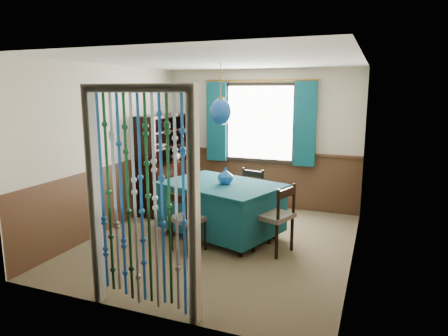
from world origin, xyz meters
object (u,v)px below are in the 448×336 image
at_px(bowl_shelf, 161,145).
at_px(vase_sideboard, 175,154).
at_px(vase_table, 225,176).
at_px(dining_table, 221,206).
at_px(chair_far, 248,195).
at_px(chair_left, 177,194).
at_px(chair_near, 187,219).
at_px(sideboard, 164,176).
at_px(chair_right, 275,216).
at_px(pendant_lamp, 221,112).

distance_m(bowl_shelf, vase_sideboard, 0.58).
relative_size(vase_table, bowl_shelf, 1.08).
bearing_deg(vase_table, dining_table, 179.70).
xyz_separation_m(vase_table, bowl_shelf, (-1.50, 0.76, 0.28)).
bearing_deg(chair_far, chair_left, 31.10).
bearing_deg(dining_table, chair_far, 92.32).
bearing_deg(chair_near, sideboard, 148.36).
xyz_separation_m(chair_left, bowl_shelf, (-0.53, 0.42, 0.71)).
bearing_deg(vase_sideboard, chair_right, -34.22).
distance_m(chair_near, vase_table, 0.88).
relative_size(dining_table, sideboard, 1.14).
xyz_separation_m(chair_left, vase_sideboard, (-0.53, 0.95, 0.48)).
distance_m(dining_table, chair_left, 0.96).
xyz_separation_m(dining_table, chair_right, (0.89, -0.28, 0.03)).
bearing_deg(vase_sideboard, dining_table, -42.13).
height_order(bowl_shelf, vase_sideboard, bowl_shelf).
bearing_deg(chair_right, vase_table, 89.62).
relative_size(chair_near, vase_sideboard, 3.95).
distance_m(chair_far, vase_sideboard, 1.79).
xyz_separation_m(chair_right, sideboard, (-2.37, 1.24, 0.10)).
xyz_separation_m(chair_far, bowl_shelf, (-1.62, 0.07, 0.72)).
distance_m(chair_far, vase_table, 0.83).
xyz_separation_m(pendant_lamp, vase_sideboard, (-1.43, 1.29, -0.87)).
relative_size(sideboard, pendant_lamp, 1.99).
relative_size(bowl_shelf, vase_sideboard, 0.95).
bearing_deg(vase_sideboard, sideboard, -100.17).
xyz_separation_m(chair_far, chair_right, (0.70, -0.98, 0.02)).
distance_m(sideboard, vase_sideboard, 0.50).
relative_size(dining_table, chair_far, 2.21).
height_order(chair_near, sideboard, sideboard).
relative_size(dining_table, chair_left, 2.16).
bearing_deg(bowl_shelf, pendant_lamp, -27.96).
distance_m(sideboard, pendant_lamp, 2.16).
bearing_deg(pendant_lamp, chair_far, 74.36).
xyz_separation_m(dining_table, pendant_lamp, (-0.00, 0.00, 1.37)).
bearing_deg(vase_table, chair_near, -112.91).
relative_size(dining_table, pendant_lamp, 2.26).
relative_size(chair_left, pendant_lamp, 1.05).
xyz_separation_m(chair_near, chair_far, (0.41, 1.37, 0.02)).
bearing_deg(chair_right, pendant_lamp, 91.06).
distance_m(pendant_lamp, bowl_shelf, 1.74).
xyz_separation_m(bowl_shelf, vase_sideboard, (0.00, 0.53, -0.23)).
relative_size(dining_table, chair_right, 2.10).
bearing_deg(chair_left, sideboard, -132.02).
distance_m(chair_far, sideboard, 1.70).
bearing_deg(sideboard, chair_far, -7.62).
distance_m(chair_right, bowl_shelf, 2.63).
height_order(chair_left, chair_right, chair_right).
bearing_deg(chair_near, dining_table, 93.00).
bearing_deg(chair_right, vase_sideboard, 74.60).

